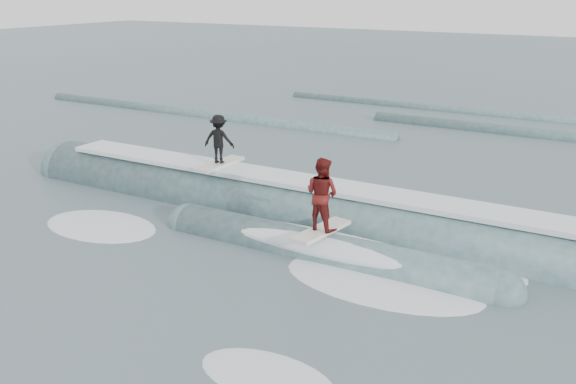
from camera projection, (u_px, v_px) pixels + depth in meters
The scene contains 6 objects.
ground at pixel (247, 254), 16.87m from camera, with size 160.00×160.00×0.00m, color #3B5356.
breaking_wave at pixel (307, 222), 19.00m from camera, with size 22.35×3.91×2.26m.
surfer_black at pixel (219, 142), 20.34m from camera, with size 1.11×2.02×1.65m.
surfer_red at pixel (322, 197), 16.36m from camera, with size 1.03×2.06×2.01m.
whitewater at pixel (299, 279), 15.46m from camera, with size 12.88×8.07×0.10m.
far_swells at pixel (428, 126), 31.82m from camera, with size 41.36×8.65×0.80m.
Camera 1 is at (8.73, -12.89, 6.80)m, focal length 40.00 mm.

